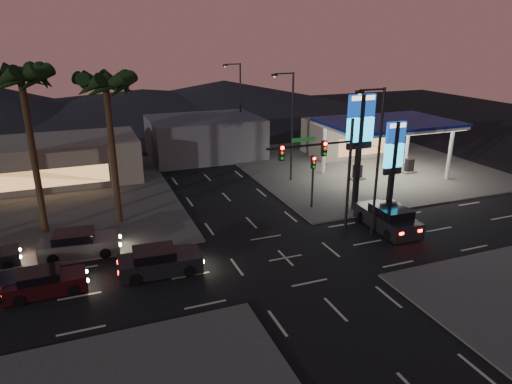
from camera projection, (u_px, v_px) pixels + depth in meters
name	position (u px, v px, depth m)	size (l,w,h in m)	color
ground	(286.00, 258.00, 28.25)	(140.00, 140.00, 0.00)	black
corner_lot_ne	(360.00, 166.00, 47.80)	(24.00, 24.00, 0.12)	#47443F
corner_lot_nw	(23.00, 205.00, 36.82)	(24.00, 24.00, 0.12)	#47443F
gas_station	(388.00, 125.00, 42.64)	(12.20, 8.20, 5.47)	silver
convenience_store	(352.00, 137.00, 52.25)	(10.00, 6.00, 4.00)	#726B5B
pylon_sign_tall	(360.00, 130.00, 33.91)	(2.20, 0.35, 9.00)	black
pylon_sign_short	(394.00, 152.00, 34.46)	(1.60, 0.35, 7.00)	black
traffic_signal_mast	(327.00, 163.00, 29.57)	(6.10, 0.39, 8.00)	black
pedestal_signal	(313.00, 173.00, 35.32)	(0.32, 0.39, 4.30)	black
streetlight_near	(376.00, 155.00, 29.59)	(2.14, 0.25, 10.00)	black
streetlight_mid	(290.00, 121.00, 41.03)	(2.14, 0.25, 10.00)	black
streetlight_far	(239.00, 101.00, 53.35)	(2.14, 0.25, 10.00)	black
palm_a	(106.00, 93.00, 30.43)	(4.41, 4.41, 10.86)	black
palm_b	(22.00, 87.00, 28.54)	(4.41, 4.41, 11.46)	black
building_far_west	(49.00, 161.00, 42.15)	(16.00, 8.00, 4.00)	#726B5B
building_far_mid	(205.00, 137.00, 51.10)	(12.00, 9.00, 4.40)	#4C4C51
hill_right	(224.00, 94.00, 85.39)	(50.00, 50.00, 5.00)	black
hill_center	(143.00, 101.00, 80.41)	(60.00, 60.00, 4.00)	black
car_lane_a_front	(159.00, 262.00, 26.24)	(4.91, 2.26, 1.57)	black
car_lane_a_mid	(45.00, 282.00, 24.23)	(4.23, 1.88, 1.36)	black
car_lane_b_front	(79.00, 244.00, 28.44)	(5.01, 2.46, 1.59)	#4C4C4E
suv_station	(388.00, 218.00, 32.17)	(2.48, 5.41, 1.78)	black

